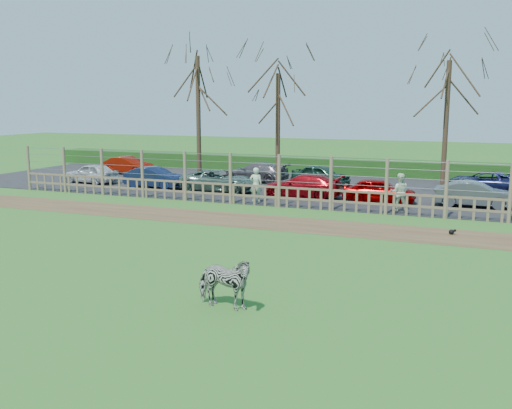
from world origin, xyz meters
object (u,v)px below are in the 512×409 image
(tree_left, at_px, (198,90))
(car_2, at_px, (219,181))
(tree_mid, at_px, (278,103))
(car_1, at_px, (155,177))
(tree_right, at_px, (448,96))
(car_7, at_px, (128,165))
(car_10, at_px, (321,175))
(car_5, at_px, (475,194))
(car_9, at_px, (256,172))
(visitor_b, at_px, (399,192))
(car_0, at_px, (91,173))
(car_3, at_px, (303,186))
(car_12, at_px, (484,182))
(visitor_a, at_px, (256,185))
(car_4, at_px, (379,191))
(zebra, at_px, (224,283))
(crow, at_px, (452,232))

(tree_left, height_order, car_2, tree_left)
(tree_mid, xyz_separation_m, car_1, (-6.65, -2.45, -4.23))
(tree_right, bearing_deg, car_2, -166.32)
(car_7, relative_size, car_10, 1.03)
(car_5, relative_size, car_7, 1.00)
(car_9, distance_m, car_10, 4.16)
(tree_left, bearing_deg, visitor_b, -17.06)
(car_0, distance_m, car_1, 4.69)
(car_0, relative_size, car_3, 0.85)
(tree_mid, bearing_deg, car_10, 46.93)
(car_7, bearing_deg, visitor_b, -106.58)
(tree_mid, xyz_separation_m, car_10, (1.99, 2.13, -4.23))
(tree_mid, xyz_separation_m, car_5, (10.62, -2.26, -4.23))
(tree_left, relative_size, car_2, 1.82)
(tree_mid, bearing_deg, car_9, 135.85)
(tree_mid, xyz_separation_m, car_12, (11.04, 2.27, -4.23))
(visitor_a, height_order, car_4, visitor_a)
(car_3, bearing_deg, car_10, -175.76)
(car_1, bearing_deg, car_7, 48.73)
(tree_left, height_order, car_0, tree_left)
(zebra, bearing_deg, tree_left, 32.83)
(car_10, bearing_deg, car_3, -169.80)
(tree_right, height_order, car_1, tree_right)
(car_0, distance_m, car_5, 21.96)
(visitor_a, relative_size, crow, 6.41)
(visitor_a, bearing_deg, car_1, -29.97)
(car_10, bearing_deg, crow, -136.71)
(car_2, distance_m, car_9, 4.45)
(tree_left, relative_size, zebra, 5.09)
(car_1, bearing_deg, visitor_a, -105.55)
(crow, height_order, car_10, car_10)
(tree_mid, distance_m, car_9, 5.20)
(crow, relative_size, car_3, 0.07)
(tree_mid, distance_m, crow, 13.96)
(car_7, distance_m, car_10, 13.81)
(visitor_b, relative_size, car_10, 0.49)
(car_3, bearing_deg, tree_left, -101.81)
(car_3, relative_size, car_10, 1.17)
(zebra, xyz_separation_m, car_0, (-16.58, 16.71, -0.01))
(visitor_b, distance_m, car_1, 14.29)
(car_10, bearing_deg, car_4, -132.26)
(tree_right, height_order, car_2, tree_right)
(zebra, distance_m, car_10, 21.20)
(car_1, height_order, car_3, same)
(car_12, bearing_deg, visitor_b, -24.15)
(tree_right, distance_m, car_12, 5.33)
(tree_mid, relative_size, car_3, 1.65)
(tree_right, distance_m, car_1, 16.58)
(zebra, distance_m, crow, 11.28)
(tree_left, distance_m, car_4, 11.98)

